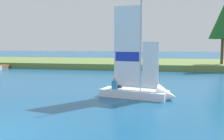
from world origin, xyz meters
The scene contains 3 objects.
shore_bank centered at (0.00, 28.53, 0.34)m, with size 80.00×13.35×0.69m, color olive.
shoreline_tree_left centered at (12.18, 24.69, 5.53)m, with size 3.13×3.13×6.82m.
sailboat centered at (4.42, 7.13, 0.43)m, with size 4.47×2.28×6.31m.
Camera 1 is at (5.32, -7.21, 3.02)m, focal length 41.39 mm.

